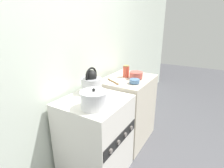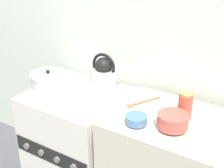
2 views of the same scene
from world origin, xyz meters
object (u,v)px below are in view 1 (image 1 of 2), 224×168
at_px(kettle, 92,83).
at_px(cooking_pot, 94,100).
at_px(stove, 95,137).
at_px(small_ceramic_bowl, 134,81).
at_px(storage_jar, 126,71).
at_px(enamel_bowl, 136,75).

distance_m(kettle, cooking_pot, 0.37).
distance_m(stove, small_ceramic_bowl, 0.76).
distance_m(cooking_pot, storage_jar, 0.90).
xyz_separation_m(stove, kettle, (0.14, 0.13, 0.53)).
height_order(kettle, cooking_pot, kettle).
distance_m(enamel_bowl, storage_jar, 0.15).
height_order(cooking_pot, storage_jar, storage_jar).
bearing_deg(small_ceramic_bowl, stove, 162.66).
bearing_deg(stove, kettle, 42.85).
distance_m(stove, enamel_bowl, 0.91).
bearing_deg(stove, small_ceramic_bowl, -17.34).
relative_size(kettle, storage_jar, 1.78).
height_order(enamel_bowl, small_ceramic_bowl, enamel_bowl).
height_order(stove, kettle, kettle).
relative_size(cooking_pot, storage_jar, 1.53).
height_order(stove, storage_jar, storage_jar).
relative_size(cooking_pot, enamel_bowl, 1.43).
xyz_separation_m(small_ceramic_bowl, storage_jar, (0.20, 0.21, 0.05)).
bearing_deg(stove, enamel_bowl, -8.58).
relative_size(stove, cooking_pot, 3.63).
relative_size(stove, small_ceramic_bowl, 7.15).
xyz_separation_m(stove, cooking_pot, (-0.14, -0.11, 0.51)).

